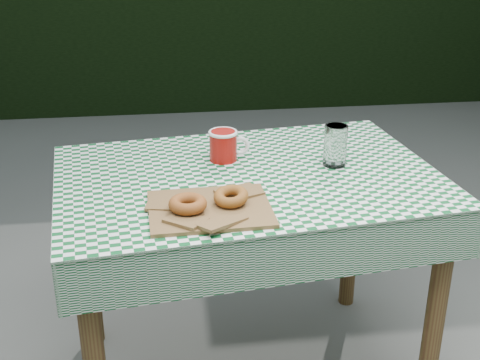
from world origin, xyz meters
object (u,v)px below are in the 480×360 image
at_px(table, 248,281).
at_px(paper_bag, 210,208).
at_px(coffee_mug, 223,146).
at_px(drinking_glass, 335,145).

bearing_deg(table, paper_bag, -127.41).
height_order(table, paper_bag, paper_bag).
bearing_deg(paper_bag, table, 59.46).
bearing_deg(paper_bag, coffee_mug, 78.41).
bearing_deg(coffee_mug, drinking_glass, -8.77).
xyz_separation_m(table, coffee_mug, (-0.06, 0.12, 0.43)).
height_order(table, drinking_glass, drinking_glass).
distance_m(coffee_mug, drinking_glass, 0.35).
distance_m(table, paper_bag, 0.47).
xyz_separation_m(table, paper_bag, (-0.14, -0.23, 0.39)).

